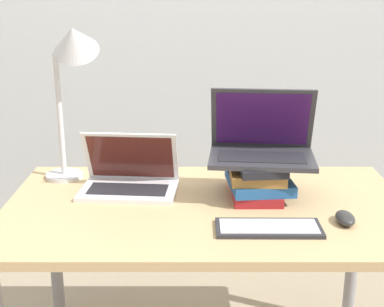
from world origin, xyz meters
TOP-DOWN VIEW (x-y plane):
  - desk at (0.00, 0.39)m, footprint 1.36×0.78m
  - laptop_left at (-0.27, 0.52)m, footprint 0.35×0.24m
  - book_stack at (0.18, 0.47)m, footprint 0.23×0.27m
  - laptop_on_books at (0.19, 0.49)m, footprint 0.38×0.28m
  - wireless_keyboard at (0.18, 0.20)m, footprint 0.32×0.13m
  - mouse at (0.42, 0.24)m, footprint 0.06×0.10m
  - desk_lamp at (-0.47, 0.62)m, footprint 0.23×0.20m

SIDE VIEW (x-z plane):
  - desk at x=0.00m, z-range 0.27..0.98m
  - wireless_keyboard at x=0.18m, z-range 0.70..0.72m
  - mouse at x=0.42m, z-range 0.70..0.74m
  - laptop_left at x=-0.27m, z-range 0.64..0.85m
  - book_stack at x=0.18m, z-range 0.70..0.83m
  - laptop_on_books at x=0.19m, z-range 0.76..1.00m
  - desk_lamp at x=-0.47m, z-range 0.85..1.46m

